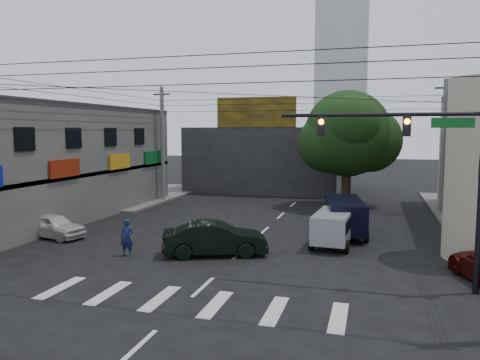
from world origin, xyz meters
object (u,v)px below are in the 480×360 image
at_px(dark_sedan, 215,238).
at_px(silver_minivan, 334,229).
at_px(traffic_officer, 127,238).
at_px(traffic_gantry, 430,156).
at_px(utility_pole_far_right, 443,147).
at_px(utility_pole_far_left, 163,144).
at_px(street_tree, 347,134).
at_px(navy_van, 344,217).
at_px(white_compact, 54,226).

bearing_deg(dark_sedan, silver_minivan, -78.37).
distance_m(dark_sedan, traffic_officer, 4.04).
relative_size(traffic_gantry, silver_minivan, 1.78).
relative_size(utility_pole_far_right, silver_minivan, 2.28).
bearing_deg(utility_pole_far_right, silver_minivan, -119.53).
relative_size(utility_pole_far_left, utility_pole_far_right, 1.00).
bearing_deg(utility_pole_far_right, traffic_officer, -133.99).
xyz_separation_m(utility_pole_far_right, silver_minivan, (-6.41, -11.32, -3.75)).
distance_m(silver_minivan, traffic_officer, 10.05).
relative_size(street_tree, dark_sedan, 1.72).
relative_size(silver_minivan, traffic_officer, 2.38).
bearing_deg(silver_minivan, dark_sedan, 127.69).
bearing_deg(silver_minivan, navy_van, -4.18).
distance_m(traffic_gantry, silver_minivan, 7.88).
relative_size(dark_sedan, silver_minivan, 1.25).
relative_size(utility_pole_far_left, silver_minivan, 2.28).
relative_size(utility_pole_far_left, dark_sedan, 1.82).
relative_size(traffic_gantry, navy_van, 1.40).
bearing_deg(traffic_officer, utility_pole_far_right, 37.68).
bearing_deg(street_tree, dark_sedan, -107.70).
bearing_deg(traffic_gantry, street_tree, 101.99).
distance_m(street_tree, traffic_gantry, 18.42).
xyz_separation_m(white_compact, silver_minivan, (14.59, 2.37, 0.20)).
bearing_deg(street_tree, traffic_officer, -117.64).
height_order(utility_pole_far_right, traffic_officer, utility_pole_far_right).
distance_m(utility_pole_far_left, white_compact, 14.25).
bearing_deg(traffic_officer, street_tree, 54.03).
xyz_separation_m(utility_pole_far_right, navy_van, (-6.04, -8.78, -3.62)).
height_order(silver_minivan, navy_van, navy_van).
bearing_deg(traffic_officer, silver_minivan, 18.82).
bearing_deg(utility_pole_far_right, white_compact, -146.90).
xyz_separation_m(street_tree, utility_pole_far_right, (6.50, -1.00, -0.87)).
bearing_deg(utility_pole_far_right, utility_pole_far_left, 180.00).
distance_m(white_compact, navy_van, 15.75).
bearing_deg(silver_minivan, utility_pole_far_right, -25.29).
xyz_separation_m(silver_minivan, traffic_officer, (-8.94, -4.59, 0.00)).
height_order(dark_sedan, silver_minivan, silver_minivan).
height_order(street_tree, utility_pole_far_left, utility_pole_far_left).
bearing_deg(traffic_gantry, white_compact, 169.75).
height_order(street_tree, traffic_gantry, street_tree).
bearing_deg(navy_van, traffic_gantry, -167.28).
distance_m(utility_pole_far_right, navy_van, 11.25).
xyz_separation_m(traffic_gantry, white_compact, (-18.32, 3.32, -4.19)).
height_order(white_compact, silver_minivan, silver_minivan).
height_order(street_tree, dark_sedan, street_tree).
bearing_deg(utility_pole_far_left, dark_sedan, -57.12).
height_order(traffic_gantry, utility_pole_far_right, utility_pole_far_right).
distance_m(utility_pole_far_left, silver_minivan, 18.84).
height_order(utility_pole_far_left, navy_van, utility_pole_far_left).
bearing_deg(utility_pole_far_right, navy_van, -124.51).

